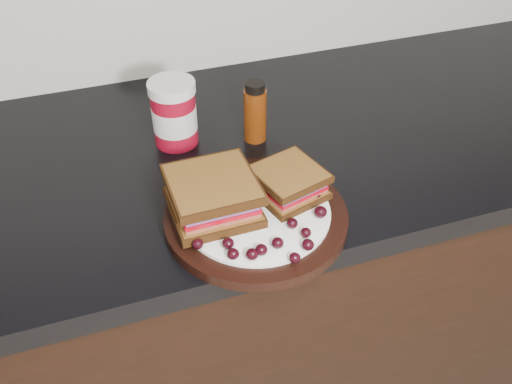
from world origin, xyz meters
TOP-DOWN VIEW (x-y plane):
  - base_cabinets at (0.00, 1.70)m, footprint 3.96×0.58m
  - countertop at (0.00, 1.70)m, footprint 3.98×0.60m
  - plate at (-0.07, 1.50)m, footprint 0.28×0.28m
  - sandwich_left at (-0.13, 1.52)m, footprint 0.13×0.13m
  - sandwich_right at (-0.01, 1.52)m, footprint 0.12×0.12m
  - grape_0 at (-0.17, 1.45)m, footprint 0.02×0.02m
  - grape_1 at (-0.13, 1.44)m, footprint 0.02×0.02m
  - grape_2 at (-0.13, 1.41)m, footprint 0.02×0.02m
  - grape_3 at (-0.10, 1.41)m, footprint 0.02×0.02m
  - grape_4 at (-0.09, 1.41)m, footprint 0.02×0.02m
  - grape_5 at (-0.06, 1.41)m, footprint 0.02×0.02m
  - grape_6 at (-0.05, 1.38)m, footprint 0.02×0.02m
  - grape_7 at (-0.02, 1.40)m, footprint 0.02×0.02m
  - grape_8 at (-0.02, 1.42)m, footprint 0.02×0.02m
  - grape_9 at (-0.03, 1.45)m, footprint 0.02×0.02m
  - grape_10 at (0.02, 1.45)m, footprint 0.02×0.02m
  - grape_11 at (-0.00, 1.48)m, footprint 0.02×0.02m
  - grape_12 at (0.03, 1.49)m, footprint 0.02×0.02m
  - grape_13 at (0.02, 1.53)m, footprint 0.02×0.02m
  - grape_14 at (-0.00, 1.55)m, footprint 0.02×0.02m
  - grape_15 at (-0.10, 1.54)m, footprint 0.02×0.02m
  - grape_16 at (-0.14, 1.53)m, footprint 0.02×0.02m
  - grape_17 at (-0.13, 1.51)m, footprint 0.02×0.02m
  - grape_18 at (-0.16, 1.49)m, footprint 0.02×0.02m
  - grape_19 at (-0.15, 1.49)m, footprint 0.02×0.02m
  - grape_20 at (-0.12, 1.53)m, footprint 0.02×0.02m
  - grape_21 at (-0.12, 1.52)m, footprint 0.02×0.02m
  - grape_22 at (-0.14, 1.49)m, footprint 0.02×0.02m
  - condiment_jar at (-0.14, 1.75)m, footprint 0.10×0.10m
  - oil_bottle at (0.00, 1.71)m, footprint 0.05×0.05m

SIDE VIEW (x-z plane):
  - base_cabinets at x=0.00m, z-range 0.00..0.86m
  - countertop at x=0.00m, z-range 0.86..0.90m
  - plate at x=-0.07m, z-range 0.90..0.92m
  - grape_16 at x=-0.14m, z-range 0.92..0.94m
  - grape_8 at x=-0.02m, z-range 0.92..0.94m
  - grape_21 at x=-0.12m, z-range 0.92..0.94m
  - grape_6 at x=-0.05m, z-range 0.92..0.94m
  - grape_0 at x=-0.17m, z-range 0.92..0.94m
  - grape_9 at x=-0.03m, z-range 0.92..0.94m
  - grape_13 at x=0.02m, z-range 0.92..0.94m
  - grape_2 at x=-0.13m, z-range 0.92..0.94m
  - grape_1 at x=-0.13m, z-range 0.92..0.94m
  - grape_22 at x=-0.14m, z-range 0.92..0.94m
  - grape_5 at x=-0.06m, z-range 0.92..0.94m
  - grape_11 at x=0.00m, z-range 0.92..0.94m
  - grape_4 at x=-0.09m, z-range 0.92..0.94m
  - grape_7 at x=-0.02m, z-range 0.92..0.94m
  - grape_3 at x=-0.10m, z-range 0.92..0.94m
  - grape_20 at x=-0.12m, z-range 0.92..0.94m
  - grape_12 at x=0.03m, z-range 0.92..0.94m
  - grape_19 at x=-0.15m, z-range 0.92..0.94m
  - grape_14 at x=0.00m, z-range 0.92..0.94m
  - grape_17 at x=-0.13m, z-range 0.92..0.94m
  - grape_10 at x=0.02m, z-range 0.92..0.94m
  - grape_15 at x=-0.10m, z-range 0.92..0.94m
  - grape_18 at x=-0.16m, z-range 0.92..0.94m
  - sandwich_right at x=-0.01m, z-range 0.92..0.97m
  - sandwich_left at x=-0.13m, z-range 0.92..0.98m
  - oil_bottle at x=0.00m, z-range 0.90..1.01m
  - condiment_jar at x=-0.14m, z-range 0.90..1.02m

